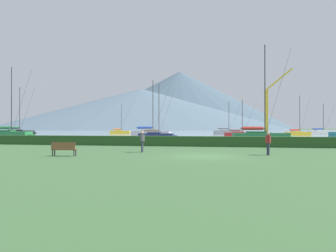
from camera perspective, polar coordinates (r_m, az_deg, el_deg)
The scene contains 19 objects.
ground_plane at distance 21.02m, azimuth 6.51°, elevation -5.57°, with size 1000.00×1000.00×0.00m, color #385B33.
harbor_water at distance 157.90m, azimuth 10.16°, elevation -0.99°, with size 320.00×246.00×0.00m, color #8499A8.
hedge_line at distance 31.95m, azimuth 7.96°, elevation -2.83°, with size 80.00×1.20×1.04m, color #284C23.
sailboat_slip_0 at distance 97.66m, azimuth -8.83°, elevation -1.09°, with size 7.07×3.60×9.19m.
sailboat_slip_2 at distance 45.05m, azimuth 16.79°, elevation -1.79°, with size 8.85×3.40×13.53m.
sailboat_slip_3 at distance 66.18m, azimuth -3.28°, elevation -1.30°, with size 9.37×4.70×12.13m.
sailboat_slip_4 at distance 84.71m, azimuth -26.00°, elevation -1.07°, with size 9.10×3.91×11.96m.
sailboat_slip_5 at distance 64.19m, azimuth 13.17°, elevation -1.50°, with size 7.14×3.11×7.53m.
sailboat_slip_7 at distance 53.83m, azimuth -2.12°, elevation -1.73°, with size 6.96×2.34×9.38m.
sailboat_slip_8 at distance 80.46m, azimuth 22.87°, elevation -1.25°, with size 6.74×3.48×9.63m.
sailboat_slip_9 at distance 91.32m, azimuth 26.46°, elevation -1.09°, with size 7.79×3.46×8.30m.
sailboat_slip_10 at distance 62.21m, azimuth -27.34°, elevation -1.33°, with size 9.27×3.55×12.76m.
sailboat_slip_11 at distance 88.35m, azimuth 10.85°, elevation -1.11°, with size 8.36×3.63×9.26m.
park_bench_near_path at distance 22.05m, azimuth -18.65°, elevation -3.92°, with size 1.69×0.67×0.95m.
person_seated_viewer at distance 22.76m, azimuth 17.97°, elevation -2.70°, with size 0.36×0.56×1.65m.
person_standing_walker at distance 24.26m, azimuth -4.77°, elevation -2.56°, with size 0.36×0.57×1.65m.
dock_crane at distance 78.24m, azimuth 17.86°, elevation 1.95°, with size 7.09×2.00×16.15m.
distant_hill_west_ridge at distance 362.43m, azimuth -4.94°, elevation 3.13°, with size 324.99×324.99×47.15m, color #4C6070.
distant_hill_central_peak at distance 429.09m, azimuth 2.18°, elevation 4.77°, with size 295.85×295.85×79.64m, color #425666.
Camera 1 is at (1.54, -20.88, 1.93)m, focal length 33.06 mm.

